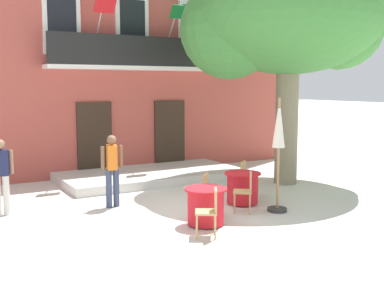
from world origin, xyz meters
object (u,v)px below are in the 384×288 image
(plane_tree, at_px, (286,19))
(pedestrian_mid_plaza, at_px, (112,167))
(pedestrian_near_entrance, at_px, (1,173))
(cafe_chair_middle_0, at_px, (246,189))
(cafe_umbrella, at_px, (279,138))
(cafe_chair_near_tree_1, at_px, (210,209))
(cafe_table_middle, at_px, (242,188))
(cafe_chair_near_tree_0, at_px, (210,191))
(cafe_chair_middle_1, at_px, (247,176))
(cafe_table_near_tree, at_px, (206,206))

(plane_tree, bearing_deg, pedestrian_mid_plaza, -178.39)
(plane_tree, height_order, pedestrian_near_entrance, plane_tree)
(cafe_chair_middle_0, bearing_deg, cafe_umbrella, -23.33)
(cafe_chair_near_tree_1, bearing_deg, cafe_umbrella, 19.01)
(cafe_table_middle, distance_m, cafe_chair_middle_0, 0.77)
(cafe_chair_middle_0, bearing_deg, cafe_chair_near_tree_0, 165.90)
(cafe_chair_near_tree_1, relative_size, pedestrian_near_entrance, 0.54)
(cafe_table_middle, distance_m, pedestrian_near_entrance, 5.44)
(cafe_chair_near_tree_1, height_order, cafe_umbrella, cafe_umbrella)
(cafe_umbrella, bearing_deg, cafe_chair_middle_1, 80.53)
(plane_tree, bearing_deg, cafe_umbrella, -132.30)
(pedestrian_near_entrance, bearing_deg, cafe_chair_middle_0, -27.07)
(cafe_umbrella, bearing_deg, plane_tree, 47.70)
(cafe_chair_near_tree_1, bearing_deg, pedestrian_near_entrance, 131.95)
(cafe_chair_near_tree_0, relative_size, cafe_chair_near_tree_1, 1.00)
(cafe_chair_middle_0, relative_size, cafe_umbrella, 0.36)
(plane_tree, bearing_deg, cafe_table_near_tree, -148.98)
(cafe_table_middle, xyz_separation_m, pedestrian_mid_plaza, (-2.78, 1.28, 0.56))
(cafe_chair_middle_1, relative_size, cafe_umbrella, 0.36)
(cafe_chair_near_tree_1, distance_m, pedestrian_near_entrance, 4.71)
(cafe_chair_near_tree_0, relative_size, cafe_chair_middle_1, 1.00)
(pedestrian_near_entrance, bearing_deg, cafe_table_near_tree, -39.07)
(cafe_table_near_tree, distance_m, cafe_chair_middle_0, 1.34)
(cafe_chair_near_tree_1, distance_m, pedestrian_mid_plaza, 3.13)
(cafe_chair_middle_0, bearing_deg, pedestrian_mid_plaza, 141.14)
(cafe_chair_middle_0, distance_m, pedestrian_mid_plaza, 3.10)
(plane_tree, relative_size, cafe_chair_near_tree_1, 7.05)
(cafe_table_near_tree, relative_size, cafe_chair_middle_1, 0.95)
(cafe_table_near_tree, bearing_deg, cafe_chair_middle_1, 35.69)
(cafe_table_middle, height_order, cafe_chair_middle_1, cafe_chair_middle_1)
(cafe_table_middle, bearing_deg, cafe_chair_middle_1, 45.40)
(cafe_chair_near_tree_0, bearing_deg, cafe_chair_middle_0, -14.10)
(cafe_table_near_tree, distance_m, cafe_chair_near_tree_0, 0.77)
(plane_tree, relative_size, cafe_chair_near_tree_0, 7.05)
(cafe_chair_near_tree_0, bearing_deg, cafe_chair_near_tree_1, -121.93)
(plane_tree, distance_m, cafe_chair_middle_0, 5.39)
(cafe_chair_near_tree_0, relative_size, pedestrian_mid_plaza, 0.54)
(plane_tree, xyz_separation_m, cafe_chair_middle_1, (-1.90, -0.89, -4.10))
(cafe_chair_middle_0, distance_m, cafe_umbrella, 1.35)
(pedestrian_near_entrance, bearing_deg, pedestrian_mid_plaza, -11.83)
(cafe_table_near_tree, relative_size, cafe_table_middle, 1.00)
(pedestrian_near_entrance, height_order, pedestrian_mid_plaza, pedestrian_mid_plaza)
(cafe_umbrella, distance_m, pedestrian_mid_plaza, 3.84)
(cafe_chair_near_tree_0, height_order, cafe_chair_near_tree_1, same)
(plane_tree, xyz_separation_m, cafe_table_near_tree, (-4.09, -2.46, -4.24))
(cafe_table_near_tree, xyz_separation_m, cafe_table_middle, (1.66, 1.04, 0.00))
(cafe_umbrella, bearing_deg, cafe_table_middle, 106.83)
(plane_tree, bearing_deg, cafe_chair_near_tree_1, -144.55)
(cafe_chair_near_tree_1, relative_size, cafe_chair_middle_0, 1.00)
(pedestrian_near_entrance, xyz_separation_m, pedestrian_mid_plaza, (2.34, -0.49, 0.01))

